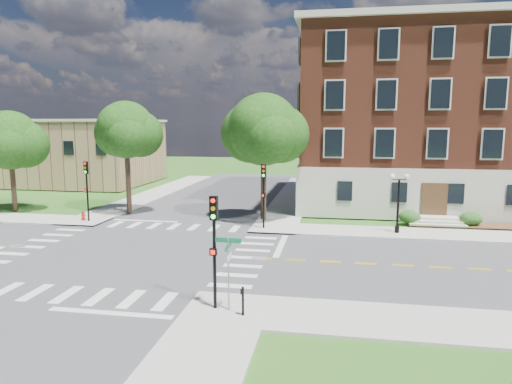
% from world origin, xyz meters
% --- Properties ---
extents(ground, '(160.00, 160.00, 0.00)m').
position_xyz_m(ground, '(0.00, 0.00, 0.00)').
color(ground, '#275818').
rests_on(ground, ground).
extents(road_ew, '(90.00, 12.00, 0.01)m').
position_xyz_m(road_ew, '(0.00, 0.00, 0.01)').
color(road_ew, '#3D3D3F').
rests_on(road_ew, ground).
extents(road_ns, '(12.00, 90.00, 0.01)m').
position_xyz_m(road_ns, '(0.00, 0.00, 0.01)').
color(road_ns, '#3D3D3F').
rests_on(road_ns, ground).
extents(sidewalk_ne, '(34.00, 34.00, 0.12)m').
position_xyz_m(sidewalk_ne, '(15.38, 15.38, 0.06)').
color(sidewalk_ne, '#9E9B93').
rests_on(sidewalk_ne, ground).
extents(sidewalk_nw, '(34.00, 34.00, 0.12)m').
position_xyz_m(sidewalk_nw, '(-15.38, 15.38, 0.06)').
color(sidewalk_nw, '#9E9B93').
rests_on(sidewalk_nw, ground).
extents(crosswalk_east, '(2.20, 10.20, 0.02)m').
position_xyz_m(crosswalk_east, '(7.20, 0.00, 0.00)').
color(crosswalk_east, silver).
rests_on(crosswalk_east, ground).
extents(stop_bar_east, '(0.40, 5.50, 0.00)m').
position_xyz_m(stop_bar_east, '(8.80, 3.00, 0.00)').
color(stop_bar_east, silver).
rests_on(stop_bar_east, ground).
extents(main_building, '(30.60, 22.40, 16.50)m').
position_xyz_m(main_building, '(24.00, 21.99, 8.34)').
color(main_building, '#BCB8A6').
rests_on(main_building, ground).
extents(secondary_building, '(20.40, 15.40, 8.30)m').
position_xyz_m(secondary_building, '(-22.00, 30.00, 4.28)').
color(secondary_building, '#8F6D4F').
rests_on(secondary_building, ground).
extents(tree_b, '(5.20, 5.20, 8.91)m').
position_xyz_m(tree_b, '(-16.21, 10.59, 6.41)').
color(tree_b, '#301F18').
rests_on(tree_b, ground).
extents(tree_c, '(4.93, 4.93, 9.70)m').
position_xyz_m(tree_c, '(-5.60, 11.43, 7.32)').
color(tree_c, '#301F18').
rests_on(tree_c, ground).
extents(tree_d, '(5.78, 5.78, 10.18)m').
position_xyz_m(tree_d, '(6.47, 10.62, 7.39)').
color(tree_d, '#301F18').
rests_on(tree_d, ground).
extents(traffic_signal_se, '(0.35, 0.39, 4.80)m').
position_xyz_m(traffic_signal_se, '(7.25, -7.77, 3.19)').
color(traffic_signal_se, black).
rests_on(traffic_signal_se, ground).
extents(traffic_signal_ne, '(0.38, 0.45, 4.80)m').
position_xyz_m(traffic_signal_ne, '(6.98, 7.44, 3.19)').
color(traffic_signal_ne, black).
rests_on(traffic_signal_ne, ground).
extents(traffic_signal_nw, '(0.38, 0.45, 4.80)m').
position_xyz_m(traffic_signal_nw, '(-7.28, 7.53, 3.19)').
color(traffic_signal_nw, black).
rests_on(traffic_signal_nw, ground).
extents(twin_lamp_west, '(1.36, 0.36, 4.23)m').
position_xyz_m(twin_lamp_west, '(16.65, 7.60, 2.52)').
color(twin_lamp_west, black).
rests_on(twin_lamp_west, ground).
extents(street_sign_pole, '(1.10, 1.10, 3.10)m').
position_xyz_m(street_sign_pole, '(7.88, -7.87, 2.31)').
color(street_sign_pole, gray).
rests_on(street_sign_pole, ground).
extents(push_button_post, '(0.14, 0.21, 1.20)m').
position_xyz_m(push_button_post, '(8.56, -8.33, 0.80)').
color(push_button_post, black).
rests_on(push_button_post, ground).
extents(fire_hydrant, '(0.35, 0.35, 0.75)m').
position_xyz_m(fire_hydrant, '(-7.84, 7.70, 0.46)').
color(fire_hydrant, '#A3190C').
rests_on(fire_hydrant, ground).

